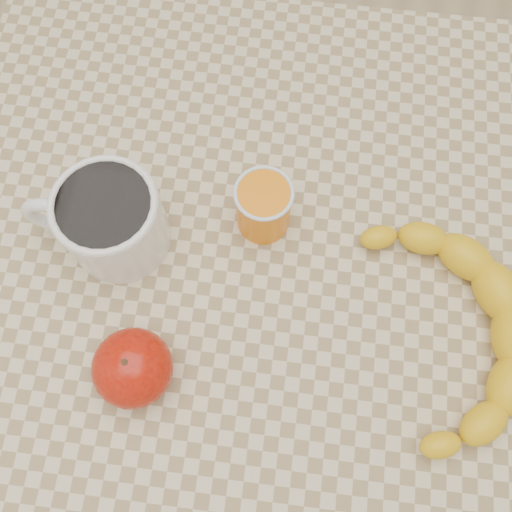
# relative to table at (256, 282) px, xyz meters

# --- Properties ---
(ground) EXTENTS (3.00, 3.00, 0.00)m
(ground) POSITION_rel_table_xyz_m (0.00, 0.00, -0.66)
(ground) COLOR tan
(ground) RESTS_ON ground
(table) EXTENTS (0.80, 0.80, 0.75)m
(table) POSITION_rel_table_xyz_m (0.00, 0.00, 0.00)
(table) COLOR beige
(table) RESTS_ON ground
(coffee_mug) EXTENTS (0.16, 0.12, 0.10)m
(coffee_mug) POSITION_rel_table_xyz_m (-0.17, 0.01, 0.14)
(coffee_mug) COLOR white
(coffee_mug) RESTS_ON table
(orange_juice_glass) EXTENTS (0.07, 0.07, 0.08)m
(orange_juice_glass) POSITION_rel_table_xyz_m (0.00, 0.05, 0.13)
(orange_juice_glass) COLOR orange
(orange_juice_glass) RESTS_ON table
(apple) EXTENTS (0.10, 0.10, 0.08)m
(apple) POSITION_rel_table_xyz_m (-0.11, -0.15, 0.13)
(apple) COLOR #8C0B04
(apple) RESTS_ON table
(banana) EXTENTS (0.31, 0.38, 0.05)m
(banana) POSITION_rel_table_xyz_m (0.23, -0.06, 0.11)
(banana) COLOR yellow
(banana) RESTS_ON table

